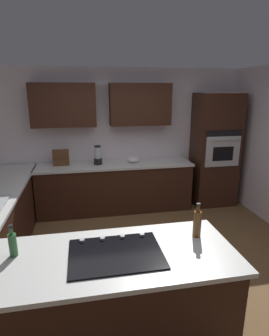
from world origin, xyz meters
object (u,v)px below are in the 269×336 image
(wall_oven, at_px, (215,150))
(blender, at_px, (98,156))
(second_bottle, at_px, (197,223))
(cooktop, at_px, (116,253))
(spice_rack, at_px, (61,158))
(oil_bottle, at_px, (13,244))
(mixing_bowl, at_px, (133,159))

(wall_oven, bearing_deg, blender, -1.15)
(second_bottle, bearing_deg, cooktop, 10.73)
(second_bottle, bearing_deg, spice_rack, -63.88)
(cooktop, xyz_separation_m, oil_bottle, (0.82, -0.14, 0.10))
(blender, height_order, mixing_bowl, blender)
(mixing_bowl, height_order, oil_bottle, oil_bottle)
(wall_oven, xyz_separation_m, oil_bottle, (3.11, 2.73, -0.07))
(wall_oven, height_order, blender, wall_oven)
(wall_oven, relative_size, mixing_bowl, 9.91)
(cooktop, bearing_deg, wall_oven, -128.64)
(blender, bearing_deg, mixing_bowl, 180.00)
(blender, bearing_deg, second_bottle, 104.69)
(wall_oven, bearing_deg, spice_rack, -1.66)
(spice_rack, relative_size, second_bottle, 0.87)
(wall_oven, relative_size, blender, 6.29)
(blender, height_order, oil_bottle, blender)
(wall_oven, distance_m, mixing_bowl, 1.60)
(blender, xyz_separation_m, oil_bottle, (0.86, 2.78, -0.04))
(cooktop, xyz_separation_m, spice_rack, (0.61, -2.95, 0.13))
(mixing_bowl, relative_size, spice_rack, 0.77)
(mixing_bowl, bearing_deg, second_bottle, 91.56)
(oil_bottle, bearing_deg, mixing_bowl, -118.51)
(cooktop, distance_m, oil_bottle, 0.83)
(wall_oven, xyz_separation_m, blender, (2.25, -0.05, -0.03))
(second_bottle, bearing_deg, blender, -75.31)
(wall_oven, relative_size, oil_bottle, 7.93)
(wall_oven, relative_size, cooktop, 2.83)
(blender, relative_size, mixing_bowl, 1.58)
(cooktop, xyz_separation_m, second_bottle, (-0.77, -0.15, 0.13))
(blender, xyz_separation_m, second_bottle, (-0.73, 2.77, -0.01))
(blender, bearing_deg, cooktop, 89.19)
(blender, relative_size, spice_rack, 1.21)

